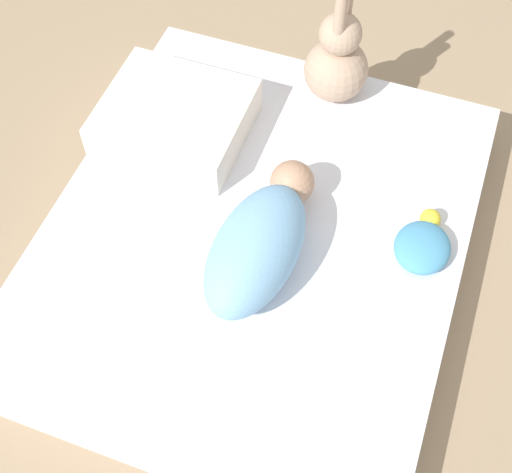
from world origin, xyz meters
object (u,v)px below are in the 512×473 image
swaddled_baby (260,242)px  bunny_plush (337,61)px  turtle_plush (423,245)px  pillow (175,119)px

swaddled_baby → bunny_plush: (0.61, -0.01, 0.04)m
swaddled_baby → turtle_plush: swaddled_baby is taller
bunny_plush → turtle_plush: bearing=-141.2°
turtle_plush → pillow: bearing=78.0°
bunny_plush → pillow: bearing=128.8°
bunny_plush → turtle_plush: size_ratio=1.86×
pillow → turtle_plush: pillow is taller
pillow → bunny_plush: bearing=-51.2°
swaddled_baby → pillow: bearing=52.6°
turtle_plush → bunny_plush: bearing=38.8°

